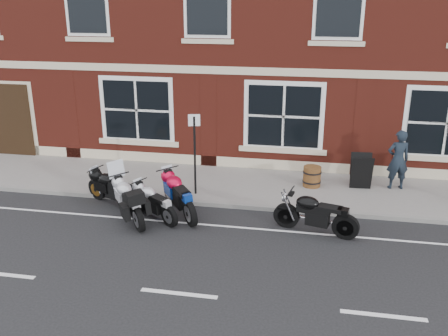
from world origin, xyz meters
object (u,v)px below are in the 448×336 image
(moto_touring_silver, at_px, (129,198))
(a_board_sign, at_px, (361,171))
(parking_sign, at_px, (195,149))
(moto_sport_black, at_px, (113,187))
(pedestrian_left, at_px, (398,160))
(moto_sport_silver, at_px, (154,201))
(moto_sport_red, at_px, (180,193))
(moto_naked_black, at_px, (314,212))
(barrel_planter, at_px, (312,176))

(moto_touring_silver, relative_size, a_board_sign, 1.75)
(parking_sign, bearing_deg, moto_sport_black, -171.06)
(moto_sport_black, height_order, pedestrian_left, pedestrian_left)
(moto_touring_silver, height_order, moto_sport_silver, moto_touring_silver)
(moto_sport_black, distance_m, moto_sport_silver, 1.57)
(moto_touring_silver, xyz_separation_m, moto_sport_red, (1.24, 0.57, 0.00))
(moto_sport_red, relative_size, moto_sport_black, 1.03)
(moto_naked_black, bearing_deg, moto_sport_red, 96.77)
(moto_touring_silver, bearing_deg, pedestrian_left, -13.40)
(barrel_planter, bearing_deg, moto_touring_silver, -147.87)
(moto_sport_black, bearing_deg, barrel_planter, -41.59)
(moto_touring_silver, distance_m, moto_sport_red, 1.36)
(a_board_sign, bearing_deg, moto_sport_black, -165.59)
(moto_naked_black, height_order, pedestrian_left, pedestrian_left)
(moto_sport_red, distance_m, pedestrian_left, 6.63)
(moto_touring_silver, relative_size, barrel_planter, 2.94)
(moto_sport_red, bearing_deg, moto_touring_silver, 169.32)
(moto_sport_black, relative_size, moto_sport_silver, 1.17)
(moto_touring_silver, height_order, pedestrian_left, pedestrian_left)
(moto_sport_silver, xyz_separation_m, moto_naked_black, (4.24, -0.09, 0.07))
(moto_sport_silver, bearing_deg, a_board_sign, -25.36)
(moto_sport_red, bearing_deg, moto_naked_black, -43.34)
(moto_sport_red, relative_size, a_board_sign, 1.88)
(moto_naked_black, xyz_separation_m, parking_sign, (-3.49, 1.69, 0.94))
(barrel_planter, xyz_separation_m, parking_sign, (-3.38, -1.24, 1.08))
(pedestrian_left, height_order, barrel_planter, pedestrian_left)
(pedestrian_left, bearing_deg, moto_naked_black, 41.63)
(moto_sport_black, bearing_deg, moto_naked_black, -70.52)
(moto_sport_black, xyz_separation_m, pedestrian_left, (8.07, 2.49, 0.50))
(pedestrian_left, distance_m, parking_sign, 6.10)
(pedestrian_left, height_order, parking_sign, parking_sign)
(a_board_sign, bearing_deg, parking_sign, -168.02)
(moto_sport_silver, bearing_deg, parking_sign, 11.22)
(moto_touring_silver, bearing_deg, barrel_planter, -5.58)
(moto_sport_silver, height_order, barrel_planter, moto_sport_silver)
(moto_sport_black, distance_m, moto_naked_black, 5.72)
(moto_sport_red, xyz_separation_m, moto_sport_silver, (-0.61, -0.42, -0.10))
(moto_sport_red, height_order, barrel_planter, moto_sport_red)
(moto_sport_red, distance_m, barrel_planter, 4.28)
(barrel_planter, bearing_deg, pedestrian_left, 6.63)
(moto_touring_silver, distance_m, moto_naked_black, 4.87)
(moto_touring_silver, distance_m, moto_sport_black, 1.13)
(moto_sport_silver, relative_size, a_board_sign, 1.55)
(moto_sport_red, xyz_separation_m, barrel_planter, (3.52, 2.42, -0.17))
(moto_naked_black, distance_m, barrel_planter, 2.93)
(moto_sport_red, bearing_deg, a_board_sign, -8.12)
(moto_sport_silver, distance_m, a_board_sign, 6.34)
(parking_sign, bearing_deg, moto_touring_silver, -143.04)
(a_board_sign, xyz_separation_m, barrel_planter, (-1.46, -0.15, -0.21))
(moto_touring_silver, distance_m, pedestrian_left, 7.99)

